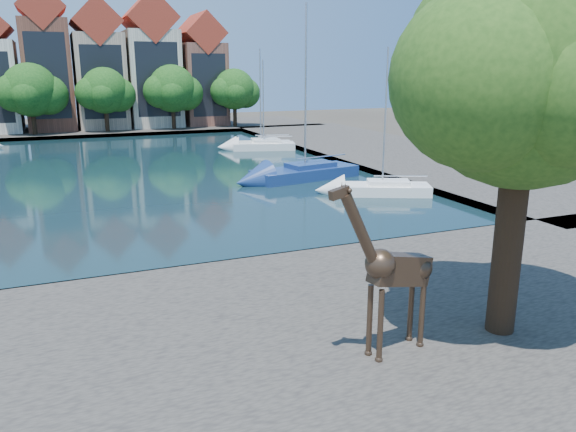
# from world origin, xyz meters

# --- Properties ---
(ground) EXTENTS (160.00, 160.00, 0.00)m
(ground) POSITION_xyz_m (0.00, 0.00, 0.00)
(ground) COLOR #38332B
(ground) RESTS_ON ground
(water_basin) EXTENTS (38.00, 50.00, 0.08)m
(water_basin) POSITION_xyz_m (0.00, 24.00, 0.04)
(water_basin) COLOR black
(water_basin) RESTS_ON ground
(near_quay) EXTENTS (50.00, 14.00, 0.50)m
(near_quay) POSITION_xyz_m (0.00, -7.00, 0.25)
(near_quay) COLOR #49453F
(near_quay) RESTS_ON ground
(far_quay) EXTENTS (60.00, 16.00, 0.50)m
(far_quay) POSITION_xyz_m (0.00, 56.00, 0.25)
(far_quay) COLOR #49453F
(far_quay) RESTS_ON ground
(right_quay) EXTENTS (14.00, 52.00, 0.50)m
(right_quay) POSITION_xyz_m (25.00, 24.00, 0.25)
(right_quay) COLOR #49453F
(right_quay) RESTS_ON ground
(plane_tree) EXTENTS (8.32, 6.40, 10.62)m
(plane_tree) POSITION_xyz_m (7.62, -9.01, 7.67)
(plane_tree) COLOR #332114
(plane_tree) RESTS_ON near_quay
(townhouse_center) EXTENTS (5.44, 9.18, 16.93)m
(townhouse_center) POSITION_xyz_m (-4.00, 55.99, 8.36)
(townhouse_center) COLOR brown
(townhouse_center) RESTS_ON far_quay
(townhouse_east_inner) EXTENTS (5.94, 9.18, 15.79)m
(townhouse_east_inner) POSITION_xyz_m (2.00, 55.99, 7.73)
(townhouse_east_inner) COLOR tan
(townhouse_east_inner) RESTS_ON far_quay
(townhouse_east_mid) EXTENTS (6.43, 9.18, 16.65)m
(townhouse_east_mid) POSITION_xyz_m (8.50, 55.99, 8.10)
(townhouse_east_mid) COLOR beige
(townhouse_east_mid) RESTS_ON far_quay
(townhouse_east_end) EXTENTS (5.44, 9.18, 14.43)m
(townhouse_east_end) POSITION_xyz_m (15.00, 55.99, 7.11)
(townhouse_east_end) COLOR brown
(townhouse_east_end) RESTS_ON far_quay
(far_tree_mid_west) EXTENTS (7.80, 6.00, 8.00)m
(far_tree_mid_west) POSITION_xyz_m (-5.89, 50.49, 5.29)
(far_tree_mid_west) COLOR #332114
(far_tree_mid_west) RESTS_ON far_quay
(far_tree_mid_east) EXTENTS (7.02, 5.40, 7.52)m
(far_tree_mid_east) POSITION_xyz_m (2.10, 50.49, 5.13)
(far_tree_mid_east) COLOR #332114
(far_tree_mid_east) RESTS_ON far_quay
(far_tree_east) EXTENTS (7.54, 5.80, 7.84)m
(far_tree_east) POSITION_xyz_m (10.11, 50.49, 5.24)
(far_tree_east) COLOR #332114
(far_tree_east) RESTS_ON far_quay
(far_tree_far_east) EXTENTS (6.76, 5.20, 7.36)m
(far_tree_far_east) POSITION_xyz_m (18.09, 50.49, 5.08)
(far_tree_far_east) COLOR #332114
(far_tree_far_east) RESTS_ON far_quay
(giraffe_statue) EXTENTS (3.31, 0.96, 4.74)m
(giraffe_statue) POSITION_xyz_m (3.80, -8.92, 2.83)
(giraffe_statue) COLOR #3E2C1F
(giraffe_statue) RESTS_ON near_quay
(sailboat_right_a) EXTENTS (6.28, 4.38, 9.02)m
(sailboat_right_a) POSITION_xyz_m (15.00, 9.51, 0.57)
(sailboat_right_a) COLOR white
(sailboat_right_a) RESTS_ON water_basin
(sailboat_right_b) EXTENTS (8.25, 4.19, 12.08)m
(sailboat_right_b) POSITION_xyz_m (12.62, 16.19, 0.69)
(sailboat_right_b) COLOR navy
(sailboat_right_b) RESTS_ON water_basin
(sailboat_right_c) EXTENTS (6.36, 3.68, 8.57)m
(sailboat_right_c) POSITION_xyz_m (15.00, 31.43, 0.60)
(sailboat_right_c) COLOR silver
(sailboat_right_c) RESTS_ON water_basin
(sailboat_right_d) EXTENTS (6.33, 3.39, 9.60)m
(sailboat_right_d) POSITION_xyz_m (15.00, 32.25, 0.63)
(sailboat_right_d) COLOR silver
(sailboat_right_d) RESTS_ON water_basin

